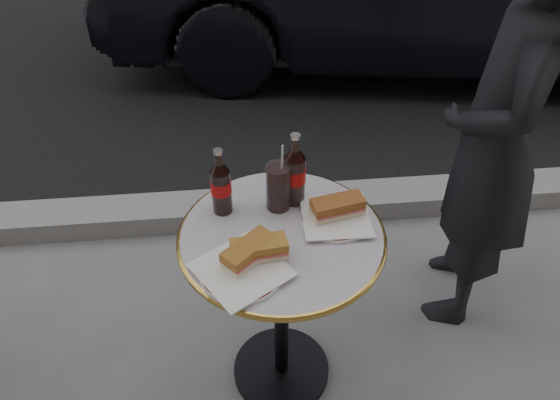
{
  "coord_description": "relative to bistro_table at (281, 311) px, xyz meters",
  "views": [
    {
      "loc": [
        -0.12,
        -1.16,
        1.85
      ],
      "look_at": [
        0.0,
        0.05,
        0.82
      ],
      "focal_mm": 35.0,
      "sensor_mm": 36.0,
      "label": 1
    }
  ],
  "objects": [
    {
      "name": "curb",
      "position": [
        0.0,
        0.9,
        -0.32
      ],
      "size": [
        40.0,
        0.2,
        0.12
      ],
      "primitive_type": "cube",
      "color": "gray",
      "rests_on": "ground"
    },
    {
      "name": "sandwich_left_a",
      "position": [
        -0.1,
        -0.11,
        0.41
      ],
      "size": [
        0.17,
        0.16,
        0.05
      ],
      "primitive_type": "cube",
      "rotation": [
        0.0,
        0.0,
        0.73
      ],
      "color": "#9E6228",
      "rests_on": "plate_left"
    },
    {
      "name": "sandwich_left_b",
      "position": [
        -0.07,
        -0.1,
        0.41
      ],
      "size": [
        0.16,
        0.09,
        0.05
      ],
      "primitive_type": "cube",
      "rotation": [
        0.0,
        0.0,
        0.11
      ],
      "color": "#A7702A",
      "rests_on": "plate_left"
    },
    {
      "name": "ground",
      "position": [
        0.0,
        0.0,
        -0.37
      ],
      "size": [
        80.0,
        80.0,
        0.0
      ],
      "primitive_type": "plane",
      "color": "slate",
      "rests_on": "ground"
    },
    {
      "name": "sandwich_right",
      "position": [
        0.17,
        0.05,
        0.41
      ],
      "size": [
        0.17,
        0.11,
        0.05
      ],
      "primitive_type": "cube",
      "rotation": [
        0.0,
        0.0,
        0.22
      ],
      "color": "#955325",
      "rests_on": "plate_right"
    },
    {
      "name": "cola_glass",
      "position": [
        0.0,
        0.12,
        0.44
      ],
      "size": [
        0.09,
        0.09,
        0.16
      ],
      "primitive_type": "cylinder",
      "rotation": [
        0.0,
        0.0,
        0.25
      ],
      "color": "black",
      "rests_on": "bistro_table"
    },
    {
      "name": "bistro_table",
      "position": [
        0.0,
        0.0,
        0.0
      ],
      "size": [
        0.62,
        0.62,
        0.73
      ],
      "primitive_type": null,
      "color": "#BAB2C4",
      "rests_on": "ground"
    },
    {
      "name": "plate_right",
      "position": [
        0.17,
        0.04,
        0.37
      ],
      "size": [
        0.25,
        0.25,
        0.01
      ],
      "primitive_type": "cylinder",
      "rotation": [
        0.0,
        0.0,
        -0.2
      ],
      "color": "white",
      "rests_on": "bistro_table"
    },
    {
      "name": "plate_left",
      "position": [
        -0.13,
        -0.15,
        0.37
      ],
      "size": [
        0.3,
        0.3,
        0.01
      ],
      "primitive_type": "cylinder",
      "rotation": [
        0.0,
        0.0,
        0.4
      ],
      "color": "white",
      "rests_on": "bistro_table"
    },
    {
      "name": "cola_bottle_right",
      "position": [
        0.05,
        0.15,
        0.49
      ],
      "size": [
        0.07,
        0.07,
        0.25
      ],
      "primitive_type": null,
      "rotation": [
        0.0,
        0.0,
        0.04
      ],
      "color": "black",
      "rests_on": "bistro_table"
    },
    {
      "name": "cola_bottle_left",
      "position": [
        -0.17,
        0.12,
        0.48
      ],
      "size": [
        0.08,
        0.08,
        0.23
      ],
      "primitive_type": null,
      "rotation": [
        0.0,
        0.0,
        -0.21
      ],
      "color": "black",
      "rests_on": "bistro_table"
    },
    {
      "name": "pedestrian",
      "position": [
        0.77,
        0.31,
        0.42
      ],
      "size": [
        0.55,
        0.67,
        1.58
      ],
      "primitive_type": "imported",
      "rotation": [
        0.0,
        0.0,
        -1.92
      ],
      "color": "black",
      "rests_on": "ground"
    }
  ]
}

